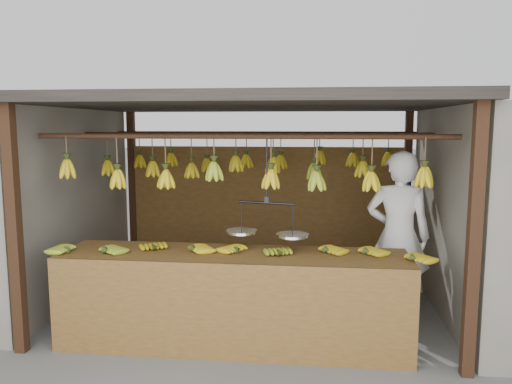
# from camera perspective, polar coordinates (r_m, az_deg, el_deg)

# --- Properties ---
(ground) EXTENTS (80.00, 80.00, 0.00)m
(ground) POSITION_cam_1_polar(r_m,az_deg,el_deg) (6.07, -0.33, -12.63)
(ground) COLOR #5B5B57
(stall) EXTENTS (4.30, 3.30, 2.40)m
(stall) POSITION_cam_1_polar(r_m,az_deg,el_deg) (6.03, 0.03, 6.37)
(stall) COLOR black
(stall) RESTS_ON ground
(counter) EXTENTS (3.48, 0.75, 0.96)m
(counter) POSITION_cam_1_polar(r_m,az_deg,el_deg) (4.70, -2.82, -9.66)
(counter) COLOR brown
(counter) RESTS_ON ground
(hanging_bananas) EXTENTS (3.58, 2.24, 0.40)m
(hanging_bananas) POSITION_cam_1_polar(r_m,az_deg,el_deg) (5.72, -0.34, 2.78)
(hanging_bananas) COLOR gold
(hanging_bananas) RESTS_ON ground
(balance_scale) EXTENTS (0.80, 0.41, 0.94)m
(balance_scale) POSITION_cam_1_polar(r_m,az_deg,el_deg) (4.78, 1.22, -4.25)
(balance_scale) COLOR black
(balance_scale) RESTS_ON ground
(vendor) EXTENTS (0.73, 0.53, 1.84)m
(vendor) POSITION_cam_1_polar(r_m,az_deg,el_deg) (5.56, 15.93, -4.93)
(vendor) COLOR white
(vendor) RESTS_ON ground
(bag_bundles) EXTENTS (0.08, 0.26, 1.20)m
(bag_bundles) POSITION_cam_1_polar(r_m,az_deg,el_deg) (7.20, 16.52, -1.51)
(bag_bundles) COLOR #1426BF
(bag_bundles) RESTS_ON ground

